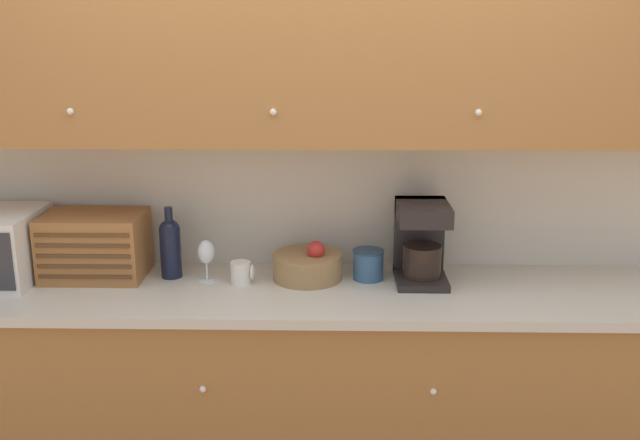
{
  "coord_description": "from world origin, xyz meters",
  "views": [
    {
      "loc": [
        0.06,
        -3.04,
        1.97
      ],
      "look_at": [
        0.0,
        -0.22,
        1.2
      ],
      "focal_mm": 40.0,
      "sensor_mm": 36.0,
      "label": 1
    }
  ],
  "objects_px": {
    "mug": "(242,273)",
    "storage_canister": "(368,265)",
    "fruit_basket": "(308,265)",
    "coffee_maker": "(421,240)",
    "bread_box": "(95,245)",
    "wine_bottle": "(170,245)",
    "wine_glass": "(206,254)"
  },
  "relations": [
    {
      "from": "coffee_maker",
      "to": "fruit_basket",
      "type": "bearing_deg",
      "value": -179.7
    },
    {
      "from": "mug",
      "to": "storage_canister",
      "type": "height_order",
      "value": "storage_canister"
    },
    {
      "from": "wine_glass",
      "to": "storage_canister",
      "type": "distance_m",
      "value": 0.68
    },
    {
      "from": "wine_glass",
      "to": "mug",
      "type": "relative_size",
      "value": 1.86
    },
    {
      "from": "bread_box",
      "to": "storage_canister",
      "type": "distance_m",
      "value": 1.15
    },
    {
      "from": "bread_box",
      "to": "mug",
      "type": "xyz_separation_m",
      "value": [
        0.63,
        -0.08,
        -0.09
      ]
    },
    {
      "from": "wine_bottle",
      "to": "coffee_maker",
      "type": "bearing_deg",
      "value": -0.53
    },
    {
      "from": "bread_box",
      "to": "wine_bottle",
      "type": "relative_size",
      "value": 1.36
    },
    {
      "from": "fruit_basket",
      "to": "mug",
      "type": "bearing_deg",
      "value": -166.98
    },
    {
      "from": "bread_box",
      "to": "coffee_maker",
      "type": "xyz_separation_m",
      "value": [
        1.37,
        -0.01,
        0.04
      ]
    },
    {
      "from": "storage_canister",
      "to": "coffee_maker",
      "type": "relative_size",
      "value": 0.39
    },
    {
      "from": "wine_glass",
      "to": "bread_box",
      "type": "bearing_deg",
      "value": 174.16
    },
    {
      "from": "coffee_maker",
      "to": "wine_bottle",
      "type": "bearing_deg",
      "value": 179.47
    },
    {
      "from": "wine_bottle",
      "to": "coffee_maker",
      "type": "relative_size",
      "value": 0.91
    },
    {
      "from": "storage_canister",
      "to": "coffee_maker",
      "type": "distance_m",
      "value": 0.24
    },
    {
      "from": "bread_box",
      "to": "fruit_basket",
      "type": "relative_size",
      "value": 1.43
    },
    {
      "from": "bread_box",
      "to": "coffee_maker",
      "type": "bearing_deg",
      "value": -0.49
    },
    {
      "from": "fruit_basket",
      "to": "coffee_maker",
      "type": "xyz_separation_m",
      "value": [
        0.47,
        0.0,
        0.11
      ]
    },
    {
      "from": "bread_box",
      "to": "wine_glass",
      "type": "bearing_deg",
      "value": -5.84
    },
    {
      "from": "mug",
      "to": "fruit_basket",
      "type": "bearing_deg",
      "value": 13.02
    },
    {
      "from": "wine_glass",
      "to": "coffee_maker",
      "type": "distance_m",
      "value": 0.89
    },
    {
      "from": "bread_box",
      "to": "coffee_maker",
      "type": "height_order",
      "value": "coffee_maker"
    },
    {
      "from": "bread_box",
      "to": "wine_glass",
      "type": "height_order",
      "value": "bread_box"
    },
    {
      "from": "wine_glass",
      "to": "wine_bottle",
      "type": "bearing_deg",
      "value": 163.56
    },
    {
      "from": "coffee_maker",
      "to": "bread_box",
      "type": "bearing_deg",
      "value": 179.51
    },
    {
      "from": "wine_glass",
      "to": "mug",
      "type": "height_order",
      "value": "wine_glass"
    },
    {
      "from": "coffee_maker",
      "to": "storage_canister",
      "type": "bearing_deg",
      "value": -179.63
    },
    {
      "from": "fruit_basket",
      "to": "coffee_maker",
      "type": "height_order",
      "value": "coffee_maker"
    },
    {
      "from": "bread_box",
      "to": "wine_glass",
      "type": "xyz_separation_m",
      "value": [
        0.48,
        -0.05,
        -0.02
      ]
    },
    {
      "from": "mug",
      "to": "storage_canister",
      "type": "relative_size",
      "value": 0.72
    },
    {
      "from": "bread_box",
      "to": "mug",
      "type": "bearing_deg",
      "value": -7.01
    },
    {
      "from": "wine_bottle",
      "to": "storage_canister",
      "type": "bearing_deg",
      "value": -0.76
    }
  ]
}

